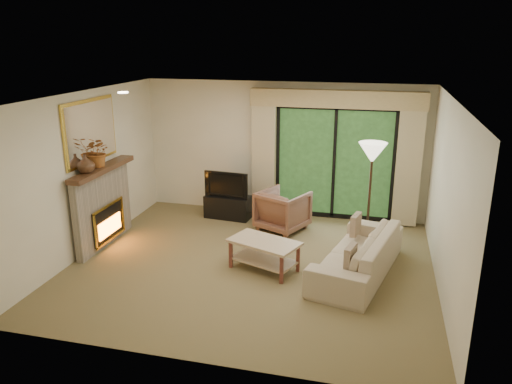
% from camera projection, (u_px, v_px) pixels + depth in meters
% --- Properties ---
extents(floor, '(5.50, 5.50, 0.00)m').
position_uv_depth(floor, '(251.00, 265.00, 7.78)').
color(floor, brown).
rests_on(floor, ground).
extents(ceiling, '(5.50, 5.50, 0.00)m').
position_uv_depth(ceiling, '(251.00, 97.00, 7.00)').
color(ceiling, white).
rests_on(ceiling, ground).
extents(wall_back, '(5.00, 0.00, 5.00)m').
position_uv_depth(wall_back, '(283.00, 149.00, 9.71)').
color(wall_back, beige).
rests_on(wall_back, ground).
extents(wall_front, '(5.00, 0.00, 5.00)m').
position_uv_depth(wall_front, '(189.00, 253.00, 5.08)').
color(wall_front, beige).
rests_on(wall_front, ground).
extents(wall_left, '(0.00, 5.00, 5.00)m').
position_uv_depth(wall_left, '(86.00, 173.00, 8.03)').
color(wall_left, beige).
rests_on(wall_left, ground).
extents(wall_right, '(0.00, 5.00, 5.00)m').
position_uv_depth(wall_right, '(447.00, 199.00, 6.76)').
color(wall_right, beige).
rests_on(wall_right, ground).
extents(fireplace, '(0.24, 1.70, 1.37)m').
position_uv_depth(fireplace, '(103.00, 206.00, 8.37)').
color(fireplace, gray).
rests_on(fireplace, floor).
extents(mirror, '(0.07, 1.45, 1.02)m').
position_uv_depth(mirror, '(91.00, 131.00, 8.01)').
color(mirror, gold).
rests_on(mirror, wall_left).
extents(sliding_door, '(2.26, 0.10, 2.16)m').
position_uv_depth(sliding_door, '(334.00, 163.00, 9.49)').
color(sliding_door, black).
rests_on(sliding_door, floor).
extents(curtain_left, '(0.45, 0.18, 2.35)m').
position_uv_depth(curtain_left, '(264.00, 155.00, 9.67)').
color(curtain_left, tan).
rests_on(curtain_left, floor).
extents(curtain_right, '(0.45, 0.18, 2.35)m').
position_uv_depth(curtain_right, '(409.00, 164.00, 9.05)').
color(curtain_right, tan).
rests_on(curtain_right, floor).
extents(cornice, '(3.20, 0.24, 0.32)m').
position_uv_depth(cornice, '(337.00, 99.00, 9.04)').
color(cornice, tan).
rests_on(cornice, wall_back).
extents(media_console, '(0.92, 0.48, 0.44)m').
position_uv_depth(media_console, '(228.00, 207.00, 9.75)').
color(media_console, black).
rests_on(media_console, floor).
extents(tv, '(0.88, 0.20, 0.50)m').
position_uv_depth(tv, '(228.00, 184.00, 9.61)').
color(tv, black).
rests_on(tv, media_console).
extents(armchair, '(1.05, 1.06, 0.74)m').
position_uv_depth(armchair, '(283.00, 210.00, 9.11)').
color(armchair, brown).
rests_on(armchair, floor).
extents(sofa, '(1.36, 2.36, 0.65)m').
position_uv_depth(sofa, '(358.00, 253.00, 7.41)').
color(sofa, tan).
rests_on(sofa, floor).
extents(pillow_near, '(0.17, 0.35, 0.34)m').
position_uv_depth(pillow_near, '(350.00, 257.00, 6.77)').
color(pillow_near, '#4E3225').
rests_on(pillow_near, sofa).
extents(pillow_far, '(0.17, 0.35, 0.34)m').
position_uv_depth(pillow_far, '(356.00, 224.00, 7.96)').
color(pillow_far, '#4E3225').
rests_on(pillow_far, sofa).
extents(coffee_table, '(1.18, 0.90, 0.47)m').
position_uv_depth(coffee_table, '(264.00, 255.00, 7.56)').
color(coffee_table, tan).
rests_on(coffee_table, floor).
extents(floor_lamp, '(0.61, 0.61, 1.75)m').
position_uv_depth(floor_lamp, '(370.00, 194.00, 8.39)').
color(floor_lamp, white).
rests_on(floor_lamp, floor).
extents(vase, '(0.35, 0.35, 0.29)m').
position_uv_depth(vase, '(85.00, 164.00, 7.75)').
color(vase, '#472C1B').
rests_on(vase, fireplace).
extents(branches, '(0.48, 0.43, 0.50)m').
position_uv_depth(branches, '(98.00, 152.00, 8.07)').
color(branches, '#945321').
rests_on(branches, fireplace).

